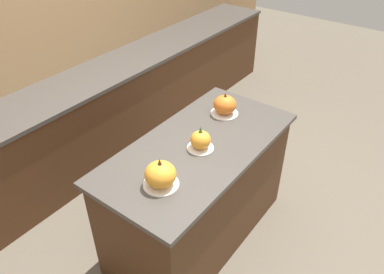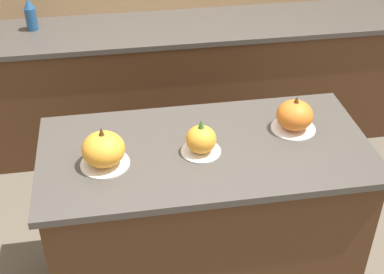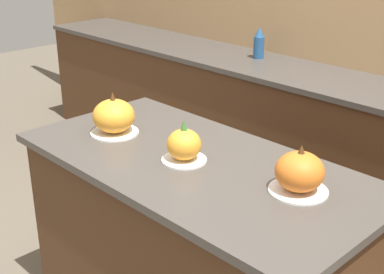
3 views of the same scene
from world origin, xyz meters
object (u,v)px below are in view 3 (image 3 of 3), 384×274
Objects in this scene: pumpkin_cake_left at (114,117)px; pumpkin_cake_center at (184,146)px; pumpkin_cake_right at (300,173)px; bottle_tall at (259,44)px.

pumpkin_cake_left is 1.20× the size of pumpkin_cake_center.
pumpkin_cake_right is (0.48, 0.11, 0.01)m from pumpkin_cake_center.
pumpkin_cake_right is at bearing -46.71° from bottle_tall.
pumpkin_cake_center is 1.79m from bottle_tall.
pumpkin_cake_center is at bearing -166.68° from pumpkin_cake_right.
bottle_tall reaches higher than pumpkin_cake_center.
pumpkin_cake_left is at bearing -74.51° from bottle_tall.
pumpkin_cake_left is 0.93m from pumpkin_cake_right.
pumpkin_cake_left is 1.02× the size of bottle_tall.
pumpkin_cake_right is 1.01× the size of bottle_tall.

